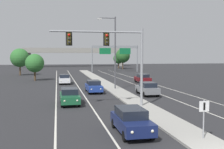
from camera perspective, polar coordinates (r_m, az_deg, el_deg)
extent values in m
cube|color=#9E9B93|center=(30.97, 3.58, -4.88)|extent=(2.40, 110.00, 0.15)
cube|color=silver|center=(37.03, -6.29, -3.53)|extent=(0.14, 100.00, 0.01)
cube|color=silver|center=(38.97, 7.64, -3.16)|extent=(0.14, 100.00, 0.01)
cube|color=silver|center=(36.89, -11.41, -3.61)|extent=(0.14, 100.00, 0.01)
cube|color=silver|center=(40.15, 12.10, -3.00)|extent=(0.14, 100.00, 0.01)
cylinder|color=gray|center=(25.85, 6.13, 1.52)|extent=(0.24, 0.24, 7.20)
cylinder|color=gray|center=(24.98, -3.06, 8.79)|extent=(8.32, 0.16, 0.16)
cube|color=black|center=(25.11, -1.18, 7.28)|extent=(0.56, 0.06, 1.20)
cube|color=#38330F|center=(25.07, -1.16, 7.29)|extent=(0.32, 0.32, 1.00)
sphere|color=red|center=(24.92, -1.09, 8.04)|extent=(0.22, 0.22, 0.22)
sphere|color=#282828|center=(24.90, -1.09, 7.31)|extent=(0.22, 0.22, 0.22)
sphere|color=#282828|center=(24.89, -1.09, 6.57)|extent=(0.22, 0.22, 0.22)
cube|color=black|center=(24.75, -8.85, 7.28)|extent=(0.56, 0.06, 1.20)
cube|color=#38330F|center=(24.71, -8.84, 7.29)|extent=(0.32, 0.32, 1.00)
sphere|color=red|center=(24.56, -8.84, 8.05)|extent=(0.22, 0.22, 0.22)
sphere|color=#282828|center=(24.54, -8.83, 7.31)|extent=(0.22, 0.22, 0.22)
sphere|color=#282828|center=(24.52, -8.82, 6.56)|extent=(0.22, 0.22, 0.22)
cylinder|color=gray|center=(16.72, 18.34, -8.75)|extent=(0.08, 0.08, 2.20)
cube|color=white|center=(16.54, 18.45, -6.24)|extent=(0.60, 0.03, 0.60)
cube|color=black|center=(16.52, 18.49, -6.25)|extent=(0.12, 0.01, 0.44)
cylinder|color=#4C4C51|center=(38.77, 0.66, 4.47)|extent=(0.20, 0.20, 10.00)
cylinder|color=#4C4C51|center=(38.89, -0.95, 11.56)|extent=(2.20, 0.12, 0.12)
cube|color=#B7B7B2|center=(38.69, -2.59, 11.37)|extent=(0.56, 0.28, 0.20)
cube|color=#141E4C|center=(17.50, 4.04, -9.92)|extent=(1.83, 4.41, 0.70)
cube|color=black|center=(17.56, 3.86, -7.76)|extent=(1.60, 2.39, 0.56)
sphere|color=#EAE5C6|center=(15.65, 8.31, -11.47)|extent=(0.18, 0.18, 0.18)
sphere|color=#EAE5C6|center=(15.31, 4.17, -11.79)|extent=(0.18, 0.18, 0.18)
cylinder|color=black|center=(16.44, 8.23, -12.14)|extent=(0.22, 0.64, 0.64)
cylinder|color=black|center=(15.99, 2.69, -12.57)|extent=(0.22, 0.64, 0.64)
cylinder|color=black|center=(19.20, 5.15, -9.74)|extent=(0.22, 0.64, 0.64)
cylinder|color=black|center=(18.81, 0.40, -10.01)|extent=(0.22, 0.64, 0.64)
cube|color=#195633|center=(27.73, -8.73, -4.73)|extent=(1.86, 4.42, 0.70)
cube|color=black|center=(27.86, -8.77, -3.38)|extent=(1.62, 2.40, 0.56)
sphere|color=#EAE5C6|center=(25.62, -7.16, -5.34)|extent=(0.18, 0.18, 0.18)
sphere|color=#EAE5C6|center=(25.55, -9.74, -5.39)|extent=(0.18, 0.18, 0.18)
cylinder|color=black|center=(26.37, -6.79, -5.94)|extent=(0.23, 0.64, 0.64)
cylinder|color=black|center=(26.28, -10.28, -6.01)|extent=(0.23, 0.64, 0.64)
cylinder|color=black|center=(29.32, -7.32, -4.93)|extent=(0.23, 0.64, 0.64)
cylinder|color=black|center=(29.24, -10.46, -4.99)|extent=(0.23, 0.64, 0.64)
cube|color=navy|center=(35.89, -3.79, -2.68)|extent=(1.84, 4.42, 0.70)
cube|color=black|center=(36.04, -3.84, -1.65)|extent=(1.60, 2.39, 0.56)
sphere|color=#EAE5C6|center=(33.83, -2.31, -3.01)|extent=(0.18, 0.18, 0.18)
sphere|color=#EAE5C6|center=(33.66, -4.25, -3.05)|extent=(0.18, 0.18, 0.18)
cylinder|color=black|center=(34.58, -2.13, -3.52)|extent=(0.23, 0.64, 0.64)
cylinder|color=black|center=(34.36, -4.76, -3.58)|extent=(0.23, 0.64, 0.64)
cylinder|color=black|center=(37.52, -2.89, -2.92)|extent=(0.23, 0.64, 0.64)
cylinder|color=black|center=(37.31, -5.32, -2.97)|extent=(0.23, 0.64, 0.64)
cube|color=silver|center=(47.27, -9.75, -1.10)|extent=(1.87, 4.43, 0.70)
cube|color=black|center=(47.44, -9.77, -0.31)|extent=(1.62, 2.40, 0.56)
sphere|color=#EAE5C6|center=(45.10, -9.00, -1.27)|extent=(0.18, 0.18, 0.18)
sphere|color=#EAE5C6|center=(45.09, -10.46, -1.29)|extent=(0.18, 0.18, 0.18)
cylinder|color=black|center=(45.82, -8.73, -1.69)|extent=(0.23, 0.64, 0.64)
cylinder|color=black|center=(45.81, -10.73, -1.71)|extent=(0.23, 0.64, 0.64)
cylinder|color=black|center=(48.81, -8.83, -1.33)|extent=(0.23, 0.64, 0.64)
cylinder|color=black|center=(48.79, -10.71, -1.36)|extent=(0.23, 0.64, 0.64)
cube|color=slate|center=(33.98, 7.26, -3.09)|extent=(1.84, 4.42, 0.70)
cube|color=black|center=(33.70, 7.39, -2.07)|extent=(1.61, 2.39, 0.56)
sphere|color=#EAE5C6|center=(35.87, 5.32, -2.61)|extent=(0.18, 0.18, 0.18)
sphere|color=#EAE5C6|center=(36.21, 7.07, -2.57)|extent=(0.18, 0.18, 0.18)
cylinder|color=black|center=(35.21, 5.27, -3.40)|extent=(0.23, 0.64, 0.64)
cylinder|color=black|center=(35.68, 7.74, -3.32)|extent=(0.23, 0.64, 0.64)
cylinder|color=black|center=(32.37, 6.73, -4.07)|extent=(0.23, 0.64, 0.64)
cylinder|color=black|center=(32.88, 9.40, -3.97)|extent=(0.23, 0.64, 0.64)
cube|color=#5B0F14|center=(48.19, 6.31, -0.96)|extent=(1.86, 4.42, 0.70)
cube|color=black|center=(47.93, 6.40, -0.23)|extent=(1.62, 2.40, 0.56)
sphere|color=#EAE5C6|center=(50.08, 4.90, -0.70)|extent=(0.18, 0.18, 0.18)
sphere|color=#EAE5C6|center=(50.43, 6.15, -0.68)|extent=(0.18, 0.18, 0.18)
cylinder|color=black|center=(49.40, 4.88, -1.24)|extent=(0.23, 0.64, 0.64)
cylinder|color=black|center=(49.89, 6.64, -1.20)|extent=(0.23, 0.64, 0.64)
cylinder|color=black|center=(46.56, 5.95, -1.57)|extent=(0.23, 0.64, 0.64)
cylinder|color=black|center=(47.07, 7.80, -1.52)|extent=(0.23, 0.64, 0.64)
cylinder|color=gray|center=(76.94, -4.12, 3.24)|extent=(0.28, 0.28, 7.50)
cylinder|color=gray|center=(79.60, 5.22, 3.26)|extent=(0.28, 0.28, 7.50)
cube|color=gray|center=(78.03, 0.63, 5.72)|extent=(13.00, 0.36, 0.70)
cube|color=#0F6033|center=(77.27, -1.42, 4.84)|extent=(3.20, 0.08, 1.70)
cube|color=#0F6033|center=(78.45, 2.71, 4.83)|extent=(3.20, 0.08, 1.70)
cube|color=gray|center=(116.77, -7.41, 4.71)|extent=(42.40, 6.40, 1.10)
cube|color=gray|center=(113.79, -7.32, 5.23)|extent=(42.40, 0.36, 0.90)
cube|color=gray|center=(117.07, -16.83, 2.91)|extent=(1.80, 2.40, 5.65)
cube|color=gray|center=(119.61, 1.83, 3.11)|extent=(1.80, 2.40, 5.65)
cylinder|color=#4C3823|center=(68.95, -18.40, 0.82)|extent=(0.36, 0.36, 2.41)
sphere|color=#2D6B2D|center=(68.85, -18.46, 3.29)|extent=(4.41, 4.41, 4.41)
cylinder|color=#4C3823|center=(93.67, 2.23, 1.91)|extent=(0.36, 0.36, 2.63)
sphere|color=#235623|center=(93.60, 2.24, 3.89)|extent=(4.81, 4.81, 4.81)
cylinder|color=#4C3823|center=(99.33, 1.35, 1.87)|extent=(0.36, 0.36, 2.06)
sphere|color=#2D6B2D|center=(99.26, 1.36, 3.33)|extent=(3.76, 3.76, 3.76)
cylinder|color=#4C3823|center=(54.21, -15.58, -0.22)|extent=(0.36, 0.36, 1.92)
sphere|color=#2D6B2D|center=(54.09, -15.63, 2.28)|extent=(3.51, 3.51, 3.51)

